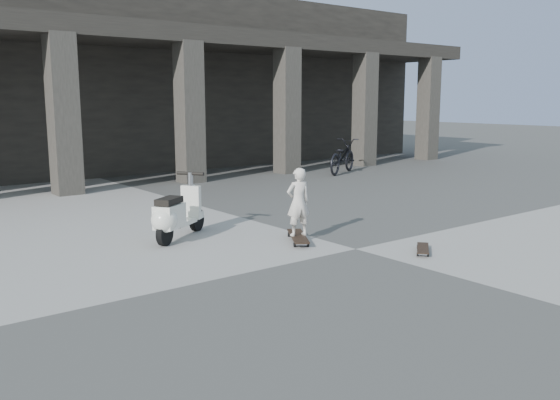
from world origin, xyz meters
TOP-DOWN VIEW (x-y plane):
  - ground at (0.00, 0.00)m, footprint 90.00×90.00m
  - colonnade at (-0.00, 13.77)m, footprint 28.00×8.82m
  - longboard at (-0.41, 0.97)m, footprint 0.77×1.03m
  - skateboard_spare at (0.68, -0.81)m, footprint 0.66×0.58m
  - child at (-0.41, 0.97)m, footprint 0.47×0.36m
  - scooter at (-2.07, 2.27)m, footprint 1.40×1.03m
  - bicycle at (6.68, 7.30)m, footprint 2.20×1.60m

SIDE VIEW (x-z plane):
  - ground at x=0.00m, z-range 0.00..0.00m
  - skateboard_spare at x=0.68m, z-range 0.02..0.11m
  - longboard at x=-0.41m, z-range 0.03..0.14m
  - scooter at x=-2.07m, z-range -0.12..1.00m
  - bicycle at x=6.68m, z-range 0.00..1.10m
  - child at x=-0.41m, z-range 0.11..1.26m
  - colonnade at x=0.00m, z-range 0.03..6.03m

